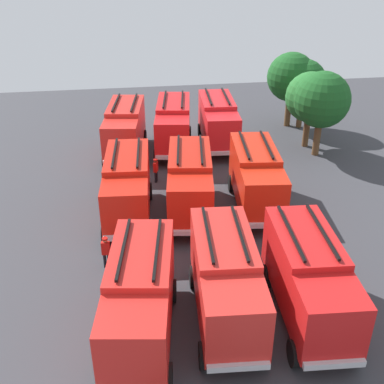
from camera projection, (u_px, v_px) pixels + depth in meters
The scene contains 17 objects.
ground_plane at pixel (192, 212), 29.39m from camera, with size 56.37×56.37×0.00m, color #38383D.
fire_truck_0 at pixel (125, 128), 36.25m from camera, with size 7.47×3.58×3.88m.
fire_truck_1 at pixel (127, 186), 27.82m from camera, with size 7.36×3.18×3.88m.
fire_truck_2 at pixel (140, 296), 19.26m from camera, with size 7.48×3.61×3.88m.
fire_truck_3 at pixel (173, 124), 36.96m from camera, with size 7.48×3.60×3.88m.
fire_truck_4 at pixel (190, 182), 28.25m from camera, with size 7.46×3.54×3.88m.
fire_truck_5 at pixel (226, 279), 20.25m from camera, with size 7.35×3.17×3.88m.
fire_truck_6 at pixel (218, 121), 37.64m from camera, with size 7.35×3.15×3.88m.
fire_truck_7 at pixel (256, 176), 28.89m from camera, with size 7.42×3.37×3.88m.
fire_truck_8 at pixel (309, 277), 20.36m from camera, with size 7.35×3.14×3.88m.
firefighter_0 at pixel (106, 251), 24.01m from camera, with size 0.30×0.45×1.79m.
firefighter_1 at pixel (156, 169), 32.57m from camera, with size 0.48×0.38×1.71m.
tree_0 at pixel (291, 77), 40.78m from camera, with size 4.17×4.17×6.47m.
tree_1 at pixel (303, 82), 40.61m from camera, with size 3.86×3.86×5.98m.
tree_2 at pixel (310, 97), 36.76m from camera, with size 3.87×3.87×6.00m.
tree_3 at pixel (322, 100), 35.10m from camera, with size 4.18×4.18×6.47m.
traffic_cone_0 at pixel (289, 246), 25.55m from camera, with size 0.51×0.51×0.73m, color #F2600C.
Camera 1 is at (25.03, -3.73, 15.00)m, focal length 44.59 mm.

